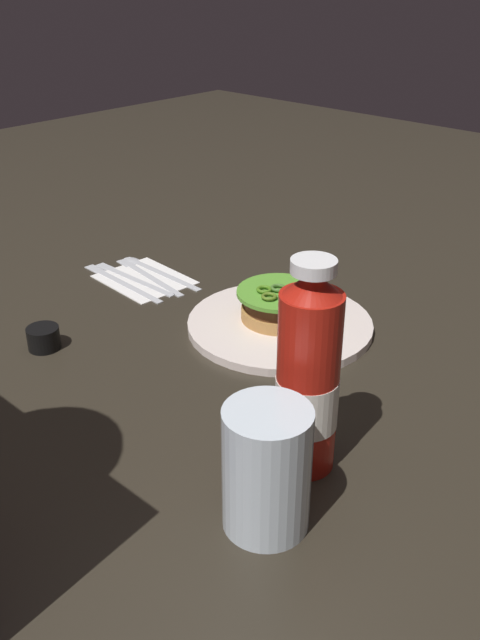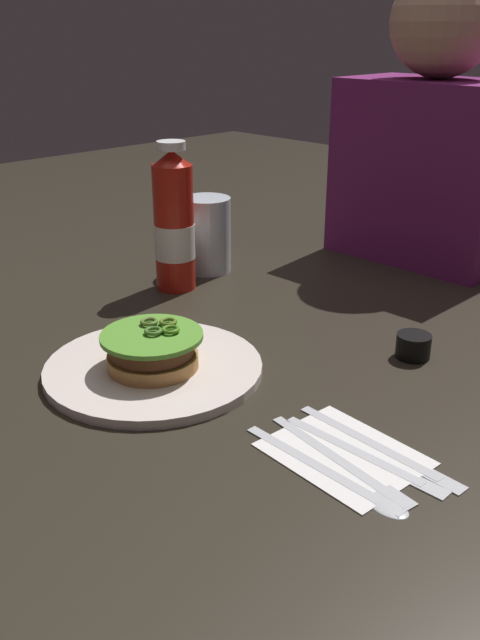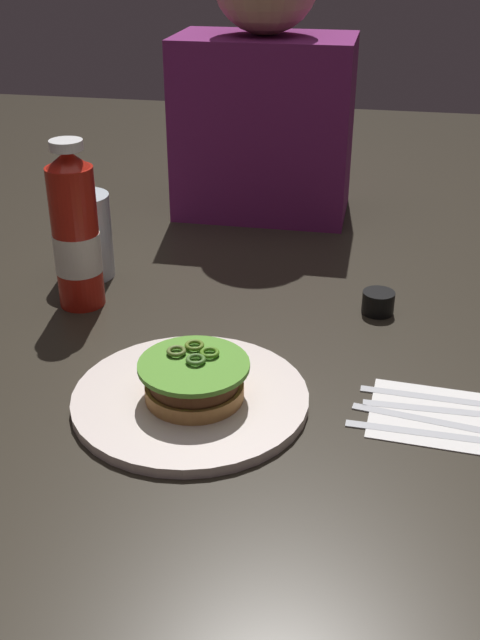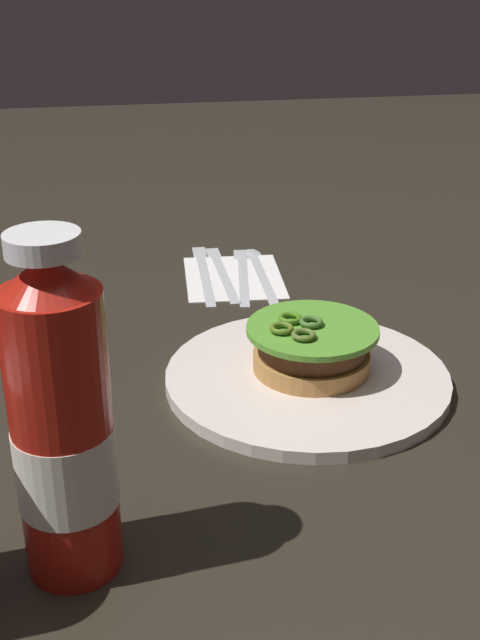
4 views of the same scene
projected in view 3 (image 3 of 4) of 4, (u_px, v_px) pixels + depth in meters
name	position (u px, v px, depth m)	size (l,w,h in m)	color
ground_plane	(223.00, 367.00, 0.96)	(3.00, 3.00, 0.00)	#2A251C
dinner_plate	(191.00, 398.00, 0.89)	(0.28, 0.28, 0.01)	silver
burger_sandwich	(194.00, 380.00, 0.87)	(0.13, 0.13, 0.05)	#B98043
ketchup_bottle	(76.00, 234.00, 1.07)	(0.07, 0.07, 0.24)	#B21C11
water_glass	(85.00, 236.00, 1.18)	(0.09, 0.09, 0.13)	silver
condiment_cup	(378.00, 302.00, 1.08)	(0.05, 0.05, 0.03)	black
napkin	(437.00, 416.00, 0.86)	(0.15, 0.12, 0.00)	white
spoon_utensil	(465.00, 436.00, 0.82)	(0.20, 0.03, 0.00)	silver
fork_utensil	(455.00, 423.00, 0.85)	(0.20, 0.05, 0.00)	silver
butter_knife	(461.00, 410.00, 0.87)	(0.20, 0.02, 0.00)	silver
steak_knife	(462.00, 399.00, 0.89)	(0.21, 0.03, 0.00)	silver
diner_person	(264.00, 94.00, 1.37)	(0.32, 0.19, 0.51)	#6D1E5D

